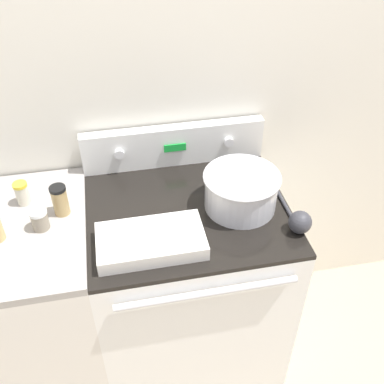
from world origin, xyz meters
TOP-DOWN VIEW (x-y plane):
  - kitchen_wall at (0.00, 0.68)m, footprint 8.00×0.05m
  - stove_range at (0.00, 0.32)m, footprint 0.75×0.68m
  - control_panel at (0.00, 0.62)m, footprint 0.75×0.07m
  - side_counter at (-0.69, 0.32)m, footprint 0.63×0.65m
  - mixing_bowl at (0.19, 0.30)m, footprint 0.28×0.28m
  - casserole_dish at (-0.16, 0.15)m, footprint 0.36×0.20m
  - ladle at (0.36, 0.13)m, footprint 0.08×0.27m
  - spice_jar_black_cap at (-0.45, 0.37)m, footprint 0.06×0.06m
  - spice_jar_white_cap at (-0.52, 0.31)m, footprint 0.06×0.06m
  - spice_jar_yellow_cap at (-0.59, 0.46)m, footprint 0.05×0.05m

SIDE VIEW (x-z plane):
  - stove_range at x=0.00m, z-range 0.00..0.92m
  - side_counter at x=-0.69m, z-range 0.00..0.94m
  - casserole_dish at x=-0.16m, z-range 0.93..0.98m
  - ladle at x=0.36m, z-range 0.92..1.00m
  - spice_jar_white_cap at x=-0.52m, z-range 0.94..1.01m
  - spice_jar_yellow_cap at x=-0.59m, z-range 0.94..1.03m
  - spice_jar_black_cap at x=-0.45m, z-range 0.94..1.05m
  - mixing_bowl at x=0.19m, z-range 0.93..1.07m
  - control_panel at x=0.00m, z-range 0.92..1.10m
  - kitchen_wall at x=0.00m, z-range 0.00..2.50m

